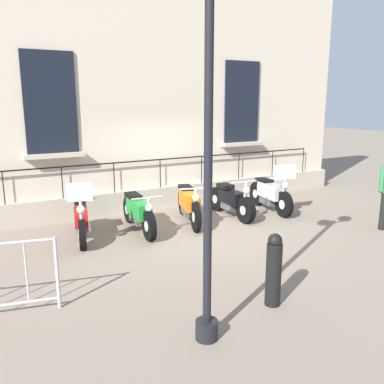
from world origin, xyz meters
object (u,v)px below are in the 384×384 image
Objects in this scene: lamppost at (209,89)px; bollard at (274,269)px; motorcycle_red at (81,220)px; motorcycle_orange at (189,204)px; motorcycle_black at (231,201)px; motorcycle_silver at (271,194)px; motorcycle_green at (139,213)px.

lamppost is 2.77m from bollard.
motorcycle_red is at bearing -175.12° from lamppost.
motorcycle_orange is at bearing 153.97° from lamppost.
lamppost is at bearing -37.35° from motorcycle_black.
motorcycle_silver is at bearing 140.88° from bollard.
lamppost is at bearing -26.03° from motorcycle_orange.
motorcycle_black is 4.57m from bollard.
motorcycle_green is at bearing 86.44° from motorcycle_red.
motorcycle_green is 4.13m from bollard.
bollard is (4.00, -3.26, 0.08)m from motorcycle_silver.
bollard is (4.11, 0.40, 0.12)m from motorcycle_green.
lamppost is (4.47, 0.38, 2.57)m from motorcycle_red.
motorcycle_red is 0.43× the size of lamppost.
motorcycle_red is 1.25m from motorcycle_green.
motorcycle_silver is at bearing 133.48° from lamppost.
motorcycle_black is at bearing 142.65° from lamppost.
motorcycle_silver reaches higher than motorcycle_black.
motorcycle_red is at bearing -158.51° from bollard.
bollard reaches higher than motorcycle_orange.
motorcycle_silver is 6.72m from lamppost.
lamppost reaches higher than motorcycle_red.
lamppost is at bearing -46.52° from motorcycle_silver.
motorcycle_orange is 5.54m from lamppost.
motorcycle_red reaches higher than motorcycle_silver.
bollard is at bearing -26.85° from motorcycle_black.
motorcycle_green is 3.65m from motorcycle_silver.
motorcycle_black reaches higher than motorcycle_orange.
bollard is (-0.29, 1.27, -2.44)m from lamppost.
bollard is at bearing 21.49° from motorcycle_red.
motorcycle_green is 1.29m from motorcycle_orange.
motorcycle_green is at bearing -90.68° from motorcycle_black.
motorcycle_black is 6.06m from lamppost.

